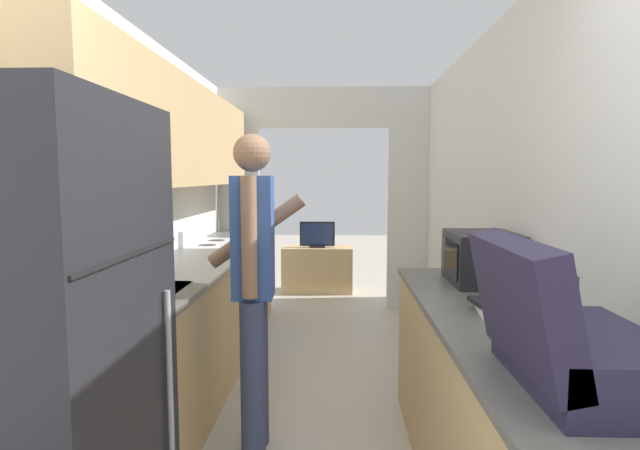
# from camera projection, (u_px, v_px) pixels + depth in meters

# --- Properties ---
(wall_left) EXTENTS (0.38, 7.21, 2.50)m
(wall_left) POSITION_uv_depth(u_px,v_px,m) (133.00, 177.00, 3.14)
(wall_left) COLOR silver
(wall_left) RESTS_ON ground_plane
(wall_right) EXTENTS (0.06, 7.21, 2.50)m
(wall_right) POSITION_uv_depth(u_px,v_px,m) (538.00, 226.00, 2.60)
(wall_right) COLOR silver
(wall_right) RESTS_ON ground_plane
(wall_far_with_doorway) EXTENTS (2.76, 0.06, 2.50)m
(wall_far_with_doorway) POSITION_uv_depth(u_px,v_px,m) (323.00, 184.00, 5.64)
(wall_far_with_doorway) COLOR silver
(wall_far_with_doorway) RESTS_ON ground_plane
(counter_left) EXTENTS (0.62, 3.56, 0.90)m
(counter_left) POSITION_uv_depth(u_px,v_px,m) (193.00, 322.00, 3.62)
(counter_left) COLOR tan
(counter_left) RESTS_ON ground_plane
(counter_right) EXTENTS (0.62, 2.29, 0.90)m
(counter_right) POSITION_uv_depth(u_px,v_px,m) (498.00, 415.00, 2.21)
(counter_right) COLOR tan
(counter_right) RESTS_ON ground_plane
(refrigerator) EXTENTS (0.73, 0.79, 1.75)m
(refrigerator) POSITION_uv_depth(u_px,v_px,m) (31.00, 371.00, 1.62)
(refrigerator) COLOR black
(refrigerator) RESTS_ON ground_plane
(range_oven) EXTENTS (0.66, 0.75, 1.04)m
(range_oven) POSITION_uv_depth(u_px,v_px,m) (226.00, 290.00, 4.63)
(range_oven) COLOR white
(range_oven) RESTS_ON ground_plane
(person) EXTENTS (0.55, 0.38, 1.73)m
(person) POSITION_uv_depth(u_px,v_px,m) (254.00, 284.00, 2.66)
(person) COLOR #384266
(person) RESTS_ON ground_plane
(suitcase) EXTENTS (0.45, 0.60, 0.43)m
(suitcase) POSITION_uv_depth(u_px,v_px,m) (563.00, 339.00, 1.43)
(suitcase) COLOR #231E38
(suitcase) RESTS_ON counter_right
(microwave) EXTENTS (0.36, 0.47, 0.29)m
(microwave) POSITION_uv_depth(u_px,v_px,m) (481.00, 258.00, 2.83)
(microwave) COLOR black
(microwave) RESTS_ON counter_right
(book_stack) EXTENTS (0.26, 0.30, 0.06)m
(book_stack) POSITION_uv_depth(u_px,v_px,m) (505.00, 309.00, 2.17)
(book_stack) COLOR white
(book_stack) RESTS_ON counter_right
(tv_cabinet) EXTENTS (0.91, 0.42, 0.59)m
(tv_cabinet) POSITION_uv_depth(u_px,v_px,m) (317.00, 269.00, 6.56)
(tv_cabinet) COLOR tan
(tv_cabinet) RESTS_ON ground_plane
(television) EXTENTS (0.45, 0.16, 0.33)m
(television) POSITION_uv_depth(u_px,v_px,m) (317.00, 235.00, 6.47)
(television) COLOR black
(television) RESTS_ON tv_cabinet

